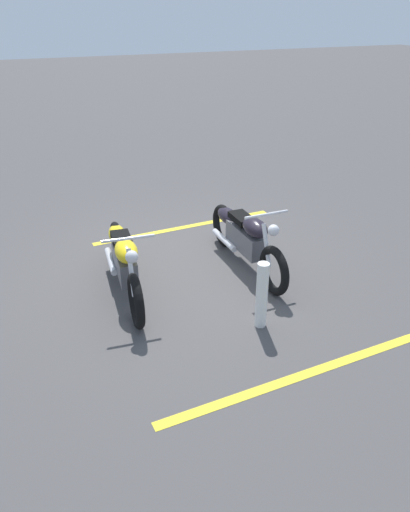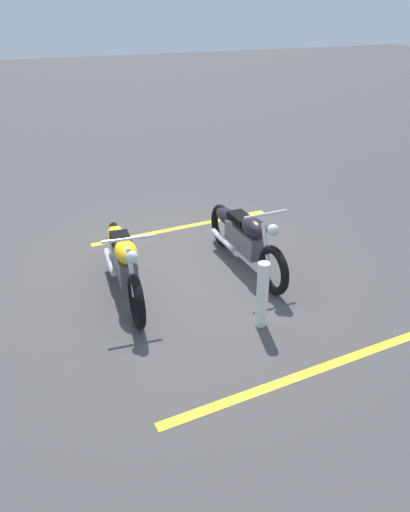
{
  "view_description": "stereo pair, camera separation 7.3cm",
  "coord_description": "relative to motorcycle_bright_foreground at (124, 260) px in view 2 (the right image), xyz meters",
  "views": [
    {
      "loc": [
        5.96,
        -2.01,
        3.49
      ],
      "look_at": [
        0.91,
        0.0,
        0.65
      ],
      "focal_mm": 34.76,
      "sensor_mm": 36.0,
      "label": 1
    },
    {
      "loc": [
        5.93,
        -2.08,
        3.49
      ],
      "look_at": [
        0.91,
        0.0,
        0.65
      ],
      "focal_mm": 34.76,
      "sensor_mm": 36.0,
      "label": 2
    }
  ],
  "objects": [
    {
      "name": "ground_plane",
      "position": [
        -0.27,
        0.89,
        -0.46
      ],
      "size": [
        60.0,
        60.0,
        0.0
      ],
      "primitive_type": "plane",
      "color": "#474444"
    },
    {
      "name": "motorcycle_bright_foreground",
      "position": [
        0.0,
        0.0,
        0.0
      ],
      "size": [
        2.23,
        0.62,
        1.04
      ],
      "rotation": [
        0.0,
        0.0,
        -0.08
      ],
      "color": "black",
      "rests_on": "ground"
    },
    {
      "name": "parking_stripe_near",
      "position": [
        -1.64,
        1.42,
        -0.46
      ],
      "size": [
        0.32,
        3.2,
        0.01
      ],
      "primitive_type": "cube",
      "rotation": [
        0.0,
        0.0,
        1.63
      ],
      "color": "yellow",
      "rests_on": "ground"
    },
    {
      "name": "motorcycle_dark_foreground",
      "position": [
        -0.05,
        1.77,
        0.0
      ],
      "size": [
        2.23,
        0.62,
        1.04
      ],
      "rotation": [
        0.0,
        0.0,
        0.02
      ],
      "color": "black",
      "rests_on": "ground"
    },
    {
      "name": "bollard_post",
      "position": [
        1.39,
        1.3,
        -0.04
      ],
      "size": [
        0.14,
        0.14,
        0.84
      ],
      "primitive_type": "cylinder",
      "color": "white",
      "rests_on": "ground"
    },
    {
      "name": "parking_stripe_mid",
      "position": [
        2.36,
        1.25,
        -0.46
      ],
      "size": [
        0.32,
        3.2,
        0.01
      ],
      "primitive_type": "cube",
      "rotation": [
        0.0,
        0.0,
        1.63
      ],
      "color": "yellow",
      "rests_on": "ground"
    }
  ]
}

